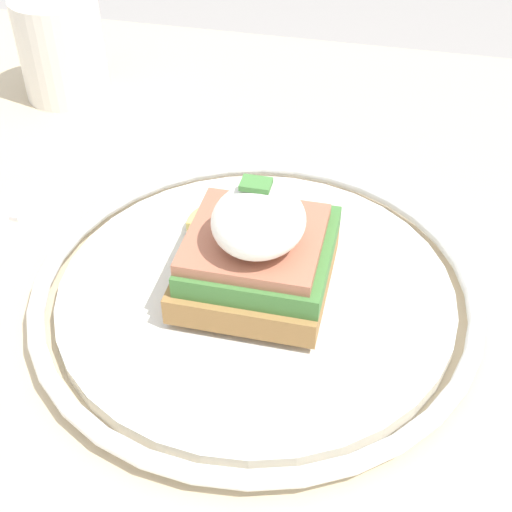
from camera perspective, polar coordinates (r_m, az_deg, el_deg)
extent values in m
cube|color=#C6B28E|center=(0.43, -1.05, -5.61)|extent=(0.91, 0.76, 0.03)
cylinder|color=#C6B28E|center=(1.03, -18.28, -3.51)|extent=(0.06, 0.06, 0.72)
cylinder|color=silver|center=(0.42, 0.00, -3.09)|extent=(0.23, 0.23, 0.01)
torus|color=white|center=(0.42, 0.00, -2.59)|extent=(0.26, 0.26, 0.01)
cube|color=#9E703D|center=(0.41, 0.00, -1.23)|extent=(0.08, 0.09, 0.02)
cube|color=#427A38|center=(0.40, 0.37, 0.50)|extent=(0.08, 0.08, 0.01)
cube|color=#AD664C|center=(0.39, -0.07, 1.43)|extent=(0.07, 0.07, 0.01)
ellipsoid|color=white|center=(0.38, 0.38, 3.33)|extent=(0.05, 0.06, 0.03)
cylinder|color=#EAD166|center=(0.45, -2.60, 2.47)|extent=(0.05, 0.05, 0.00)
cube|color=#47843D|center=(0.37, 0.00, 5.78)|extent=(0.02, 0.01, 0.00)
cube|color=silver|center=(0.52, -18.71, 4.10)|extent=(0.02, 0.04, 0.00)
cylinder|color=white|center=(0.64, -15.30, 15.79)|extent=(0.07, 0.07, 0.08)
cylinder|color=#472819|center=(0.62, -15.96, 19.01)|extent=(0.06, 0.06, 0.00)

